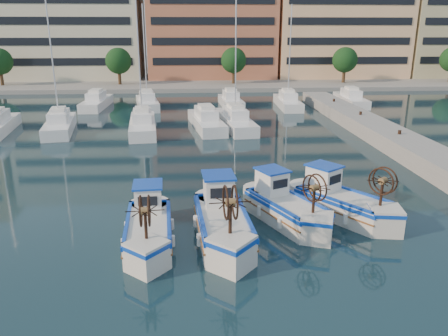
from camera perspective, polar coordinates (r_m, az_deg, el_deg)
ground at (r=19.34m, az=3.70°, el=-9.06°), size 300.00×300.00×0.00m
quay at (r=30.57m, az=26.52°, el=0.35°), size 3.00×60.00×1.20m
waterfront at (r=83.04m, az=4.35°, el=19.11°), size 180.00×40.00×25.60m
yacht_marina at (r=46.13m, az=-5.29°, el=7.27°), size 39.81×22.72×11.50m
fishing_boat_a at (r=18.82m, az=-9.82°, el=-7.39°), size 2.18×4.70×2.89m
fishing_boat_b at (r=18.88m, az=-0.24°, el=-6.73°), size 2.45×5.24×3.22m
fishing_boat_c at (r=20.77m, az=7.93°, el=-4.85°), size 3.60×4.82×2.90m
fishing_boat_d at (r=21.82m, az=15.02°, el=-4.12°), size 4.26×4.83×2.98m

